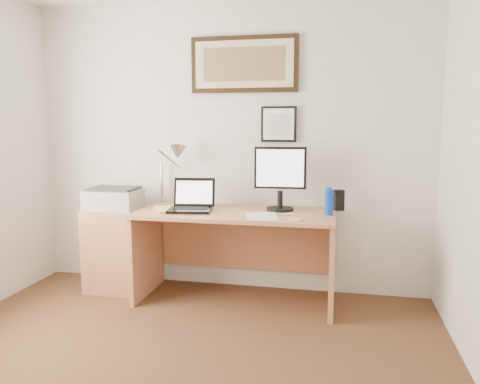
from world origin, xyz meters
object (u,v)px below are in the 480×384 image
(water_bottle, at_px, (329,202))
(side_cabinet, at_px, (118,249))
(lcd_monitor, at_px, (280,175))
(book, at_px, (157,210))
(desk, at_px, (238,237))
(printer, at_px, (114,198))
(laptop, at_px, (191,204))

(water_bottle, bearing_deg, side_cabinet, 178.93)
(side_cabinet, height_order, lcd_monitor, lcd_monitor)
(book, xyz_separation_m, lcd_monitor, (0.98, 0.24, 0.28))
(desk, xyz_separation_m, lcd_monitor, (0.35, 0.04, 0.53))
(side_cabinet, xyz_separation_m, lcd_monitor, (1.42, 0.08, 0.68))
(book, distance_m, printer, 0.49)
(water_bottle, xyz_separation_m, lcd_monitor, (-0.40, 0.11, 0.19))
(side_cabinet, distance_m, laptop, 0.84)
(book, distance_m, desk, 0.71)
(laptop, bearing_deg, book, -163.61)
(side_cabinet, bearing_deg, water_bottle, -1.07)
(printer, bearing_deg, lcd_monitor, 3.19)
(lcd_monitor, distance_m, printer, 1.45)
(book, bearing_deg, water_bottle, 5.29)
(side_cabinet, xyz_separation_m, book, (0.44, -0.16, 0.39))
(side_cabinet, distance_m, book, 0.61)
(side_cabinet, height_order, water_bottle, water_bottle)
(water_bottle, bearing_deg, desk, 174.68)
(laptop, bearing_deg, side_cabinet, 173.46)
(side_cabinet, relative_size, book, 2.77)
(lcd_monitor, bearing_deg, book, -166.35)
(side_cabinet, bearing_deg, book, -20.18)
(water_bottle, distance_m, laptop, 1.10)
(book, distance_m, laptop, 0.29)
(lcd_monitor, height_order, printer, lcd_monitor)
(desk, distance_m, laptop, 0.48)
(side_cabinet, distance_m, printer, 0.45)
(desk, bearing_deg, side_cabinet, -178.11)
(book, bearing_deg, side_cabinet, 159.82)
(book, bearing_deg, desk, 17.26)
(book, height_order, laptop, laptop)
(water_bottle, bearing_deg, laptop, -177.53)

